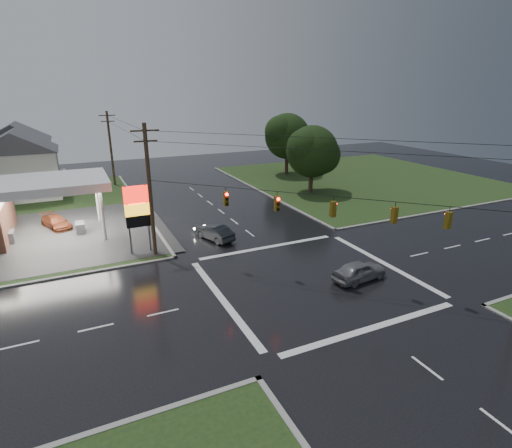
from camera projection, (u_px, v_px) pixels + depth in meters
name	position (u px, v px, depth m)	size (l,w,h in m)	color
ground	(310.00, 279.00, 29.74)	(120.00, 120.00, 0.00)	black
grass_ne	(362.00, 179.00, 62.45)	(36.00, 36.00, 0.08)	#193115
pylon_sign	(137.00, 208.00, 33.22)	(2.00, 0.35, 6.00)	#59595E
utility_pole_nw	(150.00, 190.00, 32.21)	(2.20, 0.32, 11.00)	#382619
utility_pole_n	(111.00, 148.00, 56.71)	(2.20, 0.32, 10.50)	#382619
traffic_signals	(315.00, 195.00, 27.64)	(26.87, 26.87, 1.47)	black
house_near	(19.00, 163.00, 50.74)	(11.05, 8.48, 8.60)	silver
house_far	(18.00, 151.00, 60.62)	(11.05, 8.48, 8.60)	silver
tree_ne_near	(313.00, 152.00, 52.47)	(7.99, 6.80, 8.98)	black
tree_ne_far	(288.00, 136.00, 63.76)	(8.46, 7.20, 9.80)	black
car_north	(215.00, 232.00, 37.28)	(1.52, 4.37, 1.44)	black
car_crossing	(359.00, 271.00, 29.42)	(1.74, 4.33, 1.47)	slate
car_pump	(56.00, 222.00, 40.37)	(1.79, 4.41, 1.28)	#632B16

